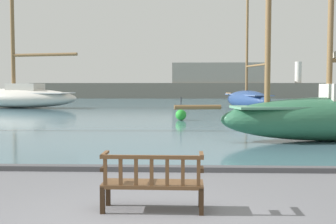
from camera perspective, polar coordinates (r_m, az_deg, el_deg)
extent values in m
cube|color=slate|center=(49.87, 1.28, 1.31)|extent=(100.00, 80.00, 0.08)
cube|color=#4C4C50|center=(9.89, -1.76, -7.66)|extent=(40.00, 0.30, 0.12)
cube|color=#322113|center=(7.16, -8.12, -10.80)|extent=(0.07, 0.07, 0.42)
cube|color=#322113|center=(7.04, 4.44, -11.03)|extent=(0.07, 0.07, 0.42)
cube|color=#322113|center=(6.73, -8.86, -11.73)|extent=(0.07, 0.07, 0.42)
cube|color=#322113|center=(6.60, 4.55, -12.01)|extent=(0.07, 0.07, 0.42)
cube|color=brown|center=(6.79, -2.06, -9.74)|extent=(1.61, 0.54, 0.06)
cube|color=brown|center=(6.48, -2.24, -6.14)|extent=(1.60, 0.07, 0.06)
cube|color=brown|center=(6.63, -8.51, -8.02)|extent=(0.06, 0.04, 0.41)
cube|color=brown|center=(6.58, -6.44, -8.08)|extent=(0.06, 0.04, 0.41)
cube|color=brown|center=(6.55, -4.35, -8.13)|extent=(0.06, 0.04, 0.41)
cube|color=brown|center=(6.53, -2.23, -8.17)|extent=(0.06, 0.04, 0.41)
cube|color=brown|center=(6.51, -0.11, -8.20)|extent=(0.06, 0.04, 0.41)
cube|color=brown|center=(6.50, 2.03, -8.21)|extent=(0.06, 0.04, 0.41)
cube|color=brown|center=(6.50, 4.16, -8.22)|extent=(0.06, 0.04, 0.41)
cube|color=#322113|center=(6.76, -8.71, -7.54)|extent=(0.06, 0.30, 0.06)
cube|color=brown|center=(6.81, -8.57, -5.62)|extent=(0.07, 0.47, 0.04)
cube|color=#322113|center=(6.62, 4.58, -7.74)|extent=(0.06, 0.30, 0.06)
cube|color=brown|center=(6.67, 4.56, -5.78)|extent=(0.07, 0.47, 0.04)
ellipsoid|color=#2D6647|center=(15.76, 21.55, -0.87)|extent=(8.26, 3.13, 1.51)
cube|color=#5B9375|center=(15.73, 21.58, 0.64)|extent=(7.23, 2.51, 0.08)
cylinder|color=brown|center=(14.86, 13.41, 10.91)|extent=(0.20, 0.20, 5.23)
cylinder|color=brown|center=(14.11, 4.05, 0.66)|extent=(1.59, 0.39, 0.16)
ellipsoid|color=silver|center=(38.92, -19.79, 1.78)|extent=(11.77, 5.73, 1.69)
cube|color=white|center=(38.91, -19.81, 2.46)|extent=(10.26, 4.61, 0.08)
cube|color=beige|center=(38.44, -18.78, 3.11)|extent=(3.10, 2.40, 0.77)
cylinder|color=brown|center=(39.44, -20.34, 11.23)|extent=(0.34, 0.34, 11.96)
cylinder|color=brown|center=(37.52, -16.41, 7.45)|extent=(5.99, 1.58, 0.27)
ellipsoid|color=navy|center=(34.65, 10.69, 1.60)|extent=(3.66, 8.29, 1.54)
cube|color=#516B9E|center=(34.64, 10.69, 2.30)|extent=(2.96, 7.24, 0.08)
cylinder|color=brown|center=(34.98, 10.65, 9.00)|extent=(0.20, 0.20, 8.07)
cylinder|color=brown|center=(33.08, 11.78, 6.18)|extent=(0.95, 3.76, 0.16)
cylinder|color=brown|center=(39.11, 8.25, 2.49)|extent=(0.45, 1.43, 0.16)
sphere|color=green|center=(23.35, 1.76, -0.39)|extent=(0.60, 0.60, 0.60)
cylinder|color=#2D2D33|center=(23.32, 1.77, 1.21)|extent=(0.06, 0.06, 0.70)
cube|color=slate|center=(65.27, 1.46, 2.87)|extent=(45.95, 2.40, 2.44)
cube|color=gray|center=(65.51, 6.78, 5.27)|extent=(14.08, 2.00, 3.10)
cylinder|color=beige|center=(67.64, 17.23, 5.15)|extent=(1.00, 1.00, 3.24)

